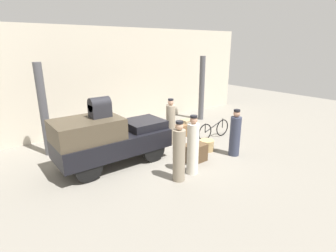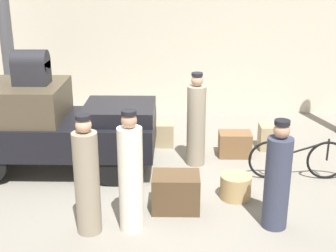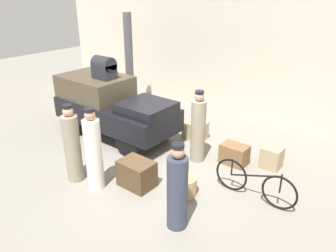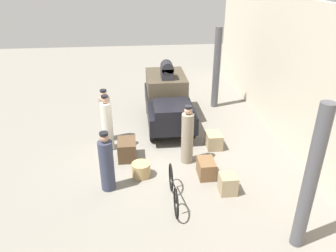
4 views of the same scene
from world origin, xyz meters
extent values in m
plane|color=gray|center=(0.00, 0.00, 0.00)|extent=(30.00, 30.00, 0.00)
cube|color=beige|center=(0.00, 4.08, 2.25)|extent=(16.00, 0.15, 4.50)
cylinder|color=#4C4C51|center=(-3.37, 2.52, 1.61)|extent=(0.28, 0.28, 3.22)
cylinder|color=#4C4C51|center=(4.16, 2.52, 1.61)|extent=(0.28, 0.28, 3.22)
cylinder|color=black|center=(-0.74, 1.12, 0.40)|extent=(0.80, 0.12, 0.80)
cylinder|color=black|center=(-0.74, -0.26, 0.40)|extent=(0.80, 0.12, 0.80)
cylinder|color=black|center=(-2.99, 1.12, 0.40)|extent=(0.80, 0.12, 0.80)
cylinder|color=black|center=(-2.99, -0.26, 0.40)|extent=(0.80, 0.12, 0.80)
cube|color=black|center=(-1.87, 0.43, 0.72)|extent=(3.63, 1.54, 0.59)
cube|color=#473D2D|center=(-2.68, 0.43, 1.33)|extent=(2.00, 1.42, 0.64)
cube|color=black|center=(-0.69, 0.43, 1.14)|extent=(1.27, 1.20, 0.27)
torus|color=black|center=(3.05, 0.08, 0.36)|extent=(0.72, 0.04, 0.72)
torus|color=black|center=(2.01, 0.08, 0.36)|extent=(0.72, 0.04, 0.72)
cylinder|color=black|center=(2.53, 0.08, 0.54)|extent=(1.05, 0.04, 0.39)
cylinder|color=black|center=(2.01, 0.08, 0.55)|extent=(0.04, 0.04, 0.37)
cylinder|color=black|center=(3.05, 0.08, 0.56)|extent=(0.04, 0.04, 0.41)
cylinder|color=tan|center=(1.34, -0.67, 0.20)|extent=(0.51, 0.51, 0.40)
cylinder|color=#33384C|center=(1.81, -1.55, 0.70)|extent=(0.37, 0.37, 1.40)
sphere|color=tan|center=(1.81, -1.55, 1.51)|extent=(0.23, 0.23, 0.23)
cylinder|color=black|center=(1.81, -1.55, 1.63)|extent=(0.22, 0.22, 0.06)
cylinder|color=silver|center=(-0.30, -1.65, 0.79)|extent=(0.35, 0.35, 1.57)
sphere|color=tan|center=(-0.30, -1.65, 1.68)|extent=(0.22, 0.22, 0.22)
cylinder|color=black|center=(-0.30, -1.65, 1.79)|extent=(0.21, 0.21, 0.06)
cylinder|color=gray|center=(0.72, 0.71, 0.78)|extent=(0.35, 0.35, 1.55)
sphere|color=tan|center=(0.72, 0.71, 1.66)|extent=(0.22, 0.22, 0.22)
cylinder|color=black|center=(0.72, 0.71, 1.77)|extent=(0.21, 0.21, 0.06)
cylinder|color=gray|center=(-0.90, -1.74, 0.76)|extent=(0.36, 0.36, 1.53)
sphere|color=tan|center=(-0.90, -1.74, 1.64)|extent=(0.22, 0.22, 0.22)
cylinder|color=black|center=(-0.90, -1.74, 1.75)|extent=(0.21, 0.21, 0.06)
cube|color=#4C3823|center=(0.35, -1.06, 0.30)|extent=(0.74, 0.54, 0.59)
cube|color=brown|center=(1.53, 1.12, 0.25)|extent=(0.64, 0.44, 0.49)
cube|color=#9E8966|center=(-0.02, 1.70, 0.25)|extent=(0.61, 0.48, 0.50)
cube|color=#9E8966|center=(2.31, 1.52, 0.26)|extent=(0.45, 0.43, 0.52)
cube|color=#232328|center=(-2.23, 0.43, 1.85)|extent=(0.61, 0.42, 0.40)
cylinder|color=#232328|center=(-2.23, 0.43, 2.06)|extent=(0.61, 0.42, 0.42)
camera|label=1|loc=(-5.31, -6.93, 3.78)|focal=28.00mm
camera|label=2|loc=(0.35, -7.65, 3.72)|focal=50.00mm
camera|label=3|loc=(4.66, -5.37, 4.05)|focal=35.00mm
camera|label=4|loc=(8.97, -0.74, 5.33)|focal=35.00mm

